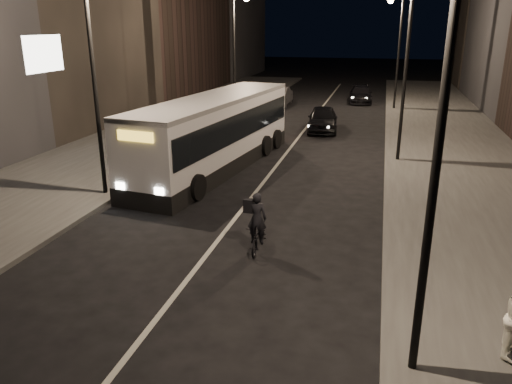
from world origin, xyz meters
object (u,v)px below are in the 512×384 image
Objects in this scene: streetlight_right_near at (427,94)px; streetlight_right_far at (396,39)px; streetlight_left_near at (98,55)px; car_far at (361,94)px; streetlight_right_mid at (402,48)px; streetlight_left_far at (238,40)px; car_near at (323,119)px; car_mid at (279,96)px; city_bus at (215,130)px; cyclist_on_bicycle at (258,231)px.

streetlight_right_near is 1.00× the size of streetlight_right_far.
car_far is at bearing 73.41° from streetlight_left_near.
streetlight_right_mid is at bearing -90.00° from streetlight_right_far.
car_far is at bearing 97.28° from streetlight_right_mid.
streetlight_right_far is 1.00× the size of streetlight_left_near.
streetlight_right_mid is 20.16m from car_far.
car_near is (6.46, -3.31, -4.60)m from streetlight_left_far.
streetlight_right_near is 32.00m from streetlight_right_far.
streetlight_right_mid and streetlight_left_far have the same top height.
car_far is at bearing -154.78° from car_mid.
streetlight_right_near is 1.71× the size of car_mid.
city_bus reaches higher than car_far.
city_bus is 6.66× the size of cyclist_on_bicycle.
streetlight_left_near reaches higher than city_bus.
streetlight_right_mid is 4.32× the size of cyclist_on_bicycle.
streetlight_left_far is 1.71× the size of car_mid.
city_bus is (-8.00, 12.89, -3.56)m from streetlight_right_near.
car_far is (1.72, 12.77, -0.09)m from car_near.
streetlight_right_far and streetlight_left_near have the same top height.
streetlight_right_near and streetlight_left_far have the same top height.
car_near is (-4.21, 6.69, -4.60)m from streetlight_right_mid.
cyclist_on_bicycle reaches higher than car_far.
car_mid is at bearing 111.18° from car_near.
cyclist_on_bicycle is at bearing -96.42° from car_far.
streetlight_left_near is 8.89m from cyclist_on_bicycle.
streetlight_right_far is 1.71× the size of car_mid.
city_bus is at bearing -78.51° from streetlight_left_far.
streetlight_right_far is at bearing 60.27° from car_near.
streetlight_left_near reaches higher than car_mid.
city_bus is 2.70× the size of car_far.
streetlight_left_near is (-10.66, 8.00, 0.00)m from streetlight_right_near.
cyclist_on_bicycle is (6.72, -3.37, -4.74)m from streetlight_left_near.
streetlight_right_near is at bearing -67.70° from streetlight_left_far.
car_mid is (-8.93, 16.12, -4.58)m from streetlight_right_mid.
car_near is at bearing 122.18° from streetlight_right_mid.
car_far is (8.18, 9.45, -4.69)m from streetlight_left_far.
streetlight_right_near is at bearing -84.91° from car_near.
car_mid reaches higher than car_far.
streetlight_right_far is at bearing 177.11° from car_mid.
streetlight_left_near is at bearing -143.12° from streetlight_right_mid.
streetlight_right_near is 1.82× the size of car_near.
cyclist_on_bicycle is 30.86m from car_far.
streetlight_right_near is at bearing -90.00° from streetlight_right_mid.
streetlight_left_near is at bearing 151.27° from cyclist_on_bicycle.
city_bus reaches higher than car_near.
streetlight_right_far is 12.24m from streetlight_left_far.
streetlight_left_near is 6.61m from city_bus.
streetlight_left_far reaches higher than car_far.
cyclist_on_bicycle is at bearing -56.13° from city_bus.
streetlight_right_mid is (0.00, 16.00, 0.00)m from streetlight_right_near.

